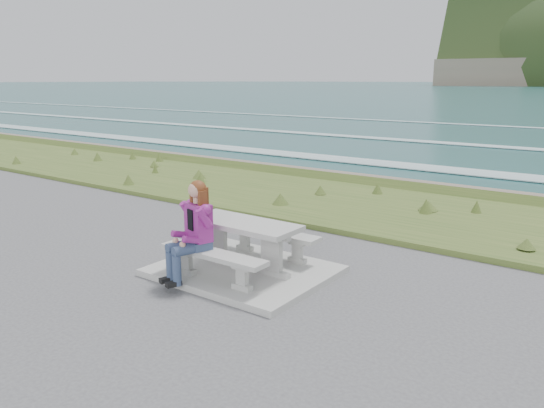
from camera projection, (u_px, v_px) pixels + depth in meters
name	position (u px, v px, depth m)	size (l,w,h in m)	color
concrete_slab	(244.00, 271.00, 8.30)	(2.60, 2.10, 0.10)	#9C9D98
picnic_table	(243.00, 232.00, 8.16)	(1.80, 0.75, 0.75)	#9C9D98
bench_landward	(213.00, 258.00, 7.66)	(1.80, 0.35, 0.45)	#9C9D98
bench_seaward	(270.00, 236.00, 8.76)	(1.80, 0.35, 0.45)	#9C9D98
grass_verge	(380.00, 211.00, 12.25)	(160.00, 4.50, 0.22)	#33501E
shore_drop	(425.00, 190.00, 14.53)	(160.00, 0.80, 2.20)	#655B4B
ocean	(538.00, 169.00, 28.45)	(1600.00, 1600.00, 0.09)	#1B4E4F
seated_woman	(189.00, 244.00, 7.70)	(0.61, 0.82, 1.47)	navy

